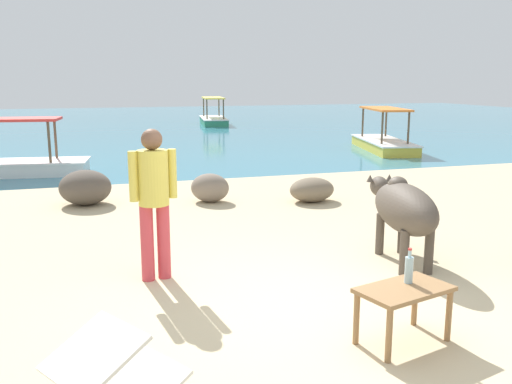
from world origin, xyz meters
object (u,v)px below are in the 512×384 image
(boat_white, at_px, (4,163))
(boat_yellow, at_px, (384,141))
(person_standing, at_px, (154,193))
(deck_chair_far, at_px, (119,372))
(cow, at_px, (403,208))
(boat_green, at_px, (213,118))
(low_bench_table, at_px, (404,297))
(bottle, at_px, (409,269))

(boat_white, relative_size, boat_yellow, 0.99)
(person_standing, bearing_deg, deck_chair_far, -20.68)
(deck_chair_far, relative_size, boat_white, 0.24)
(cow, bearing_deg, deck_chair_far, 133.99)
(person_standing, relative_size, boat_green, 0.43)
(low_bench_table, relative_size, bottle, 2.86)
(bottle, distance_m, deck_chair_far, 2.44)
(cow, height_order, boat_yellow, boat_yellow)
(person_standing, xyz_separation_m, boat_yellow, (8.14, 9.32, -0.70))
(boat_green, xyz_separation_m, boat_yellow, (2.72, -11.42, 0.00))
(low_bench_table, bearing_deg, bottle, 28.99)
(bottle, distance_m, person_standing, 2.73)
(boat_white, bearing_deg, person_standing, 114.82)
(cow, relative_size, deck_chair_far, 1.91)
(low_bench_table, xyz_separation_m, boat_yellow, (6.42, 11.40, -0.14))
(boat_green, bearing_deg, bottle, 178.99)
(bottle, xyz_separation_m, person_standing, (-1.81, 2.01, 0.35))
(boat_white, bearing_deg, boat_yellow, -164.34)
(cow, xyz_separation_m, boat_white, (-5.24, 8.13, -0.40))
(cow, distance_m, boat_yellow, 10.99)
(person_standing, xyz_separation_m, boat_green, (5.43, 20.74, -0.70))
(person_standing, bearing_deg, low_bench_table, 30.95)
(deck_chair_far, distance_m, boat_yellow, 14.74)
(low_bench_table, bearing_deg, cow, 43.69)
(person_standing, bearing_deg, cow, 75.52)
(cow, bearing_deg, bottle, 159.23)
(bottle, bearing_deg, low_bench_table, -136.12)
(low_bench_table, bearing_deg, boat_green, 65.91)
(cow, xyz_separation_m, deck_chair_far, (-3.38, -2.30, -0.27))
(deck_chair_far, bearing_deg, low_bench_table, -17.64)
(low_bench_table, bearing_deg, person_standing, 114.69)
(bottle, height_order, boat_green, boat_green)
(boat_white, bearing_deg, bottle, 120.93)
(deck_chair_far, height_order, boat_yellow, boat_yellow)
(deck_chair_far, distance_m, boat_white, 10.59)
(low_bench_table, height_order, person_standing, person_standing)
(boat_yellow, bearing_deg, cow, -15.66)
(bottle, bearing_deg, person_standing, 132.10)
(cow, xyz_separation_m, boat_yellow, (5.32, 9.61, -0.40))
(deck_chair_far, xyz_separation_m, person_standing, (0.55, 2.59, 0.56))
(boat_yellow, bearing_deg, person_standing, -27.85)
(low_bench_table, height_order, boat_white, boat_white)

